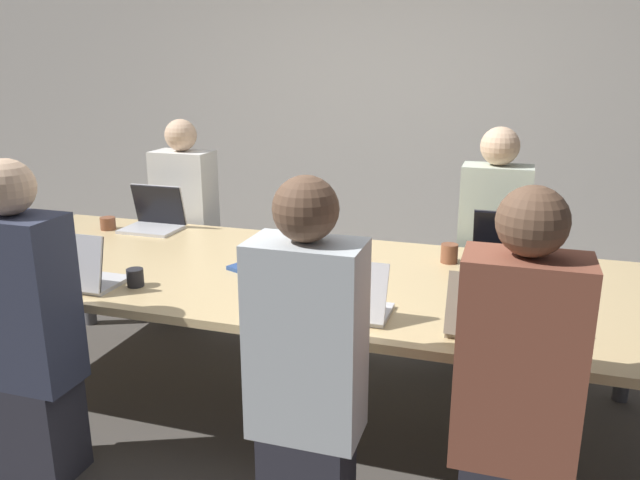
{
  "coord_description": "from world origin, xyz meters",
  "views": [
    {
      "loc": [
        1.04,
        -2.82,
        1.76
      ],
      "look_at": [
        0.12,
        0.1,
        0.88
      ],
      "focal_mm": 35.0,
      "sensor_mm": 36.0,
      "label": 1
    }
  ],
  "objects_px": {
    "laptop_near_right": "(494,318)",
    "person_near_left": "(26,330)",
    "person_far_left": "(186,224)",
    "cup_far_left": "(108,223)",
    "person_far_right": "(492,247)",
    "cup_far_right": "(449,253)",
    "laptop_far_right": "(503,248)",
    "laptop_near_midright": "(349,301)",
    "stapler": "(317,276)",
    "laptop_near_left": "(78,272)",
    "bottle_near_midright": "(296,276)",
    "cup_near_left": "(135,278)",
    "person_near_midright": "(307,373)",
    "laptop_far_left": "(155,217)",
    "person_near_right": "(515,397)"
  },
  "relations": [
    {
      "from": "cup_far_right",
      "to": "person_near_midright",
      "type": "height_order",
      "value": "person_near_midright"
    },
    {
      "from": "laptop_near_left",
      "to": "stapler",
      "type": "distance_m",
      "value": 1.13
    },
    {
      "from": "person_far_left",
      "to": "cup_far_left",
      "type": "distance_m",
      "value": 0.55
    },
    {
      "from": "laptop_near_right",
      "to": "cup_near_left",
      "type": "distance_m",
      "value": 1.65
    },
    {
      "from": "laptop_near_right",
      "to": "person_near_left",
      "type": "xyz_separation_m",
      "value": [
        -1.85,
        -0.44,
        -0.11
      ]
    },
    {
      "from": "bottle_near_midright",
      "to": "laptop_near_right",
      "type": "distance_m",
      "value": 0.89
    },
    {
      "from": "person_far_right",
      "to": "person_near_midright",
      "type": "relative_size",
      "value": 1.0
    },
    {
      "from": "cup_near_left",
      "to": "stapler",
      "type": "distance_m",
      "value": 0.87
    },
    {
      "from": "cup_far_right",
      "to": "laptop_near_midright",
      "type": "bearing_deg",
      "value": -110.34
    },
    {
      "from": "person_near_right",
      "to": "laptop_near_midright",
      "type": "bearing_deg",
      "value": -29.88
    },
    {
      "from": "person_near_left",
      "to": "cup_far_right",
      "type": "bearing_deg",
      "value": -140.4
    },
    {
      "from": "laptop_far_right",
      "to": "bottle_near_midright",
      "type": "relative_size",
      "value": 1.35
    },
    {
      "from": "person_far_right",
      "to": "laptop_far_left",
      "type": "xyz_separation_m",
      "value": [
        -2.06,
        -0.38,
        0.12
      ]
    },
    {
      "from": "person_far_right",
      "to": "laptop_near_left",
      "type": "distance_m",
      "value": 2.32
    },
    {
      "from": "person_far_left",
      "to": "cup_near_left",
      "type": "distance_m",
      "value": 1.38
    },
    {
      "from": "cup_far_right",
      "to": "cup_near_left",
      "type": "bearing_deg",
      "value": -149.49
    },
    {
      "from": "person_far_left",
      "to": "person_near_right",
      "type": "bearing_deg",
      "value": -38.29
    },
    {
      "from": "laptop_near_right",
      "to": "person_near_left",
      "type": "bearing_deg",
      "value": 13.32
    },
    {
      "from": "cup_far_left",
      "to": "laptop_near_right",
      "type": "bearing_deg",
      "value": -20.56
    },
    {
      "from": "bottle_near_midright",
      "to": "person_near_left",
      "type": "bearing_deg",
      "value": -148.84
    },
    {
      "from": "laptop_near_left",
      "to": "stapler",
      "type": "height_order",
      "value": "laptop_near_left"
    },
    {
      "from": "laptop_far_right",
      "to": "cup_near_left",
      "type": "relative_size",
      "value": 3.76
    },
    {
      "from": "person_near_right",
      "to": "cup_near_left",
      "type": "bearing_deg",
      "value": -14.25
    },
    {
      "from": "stapler",
      "to": "laptop_near_midright",
      "type": "bearing_deg",
      "value": -78.9
    },
    {
      "from": "laptop_far_right",
      "to": "laptop_near_midright",
      "type": "bearing_deg",
      "value": -121.57
    },
    {
      "from": "laptop_far_left",
      "to": "person_far_left",
      "type": "relative_size",
      "value": 0.25
    },
    {
      "from": "laptop_far_right",
      "to": "bottle_near_midright",
      "type": "bearing_deg",
      "value": -137.14
    },
    {
      "from": "laptop_near_right",
      "to": "person_near_left",
      "type": "distance_m",
      "value": 1.91
    },
    {
      "from": "cup_far_left",
      "to": "bottle_near_midright",
      "type": "bearing_deg",
      "value": -26.03
    },
    {
      "from": "person_far_right",
      "to": "cup_far_right",
      "type": "distance_m",
      "value": 0.56
    },
    {
      "from": "person_near_left",
      "to": "laptop_near_midright",
      "type": "bearing_deg",
      "value": -160.62
    },
    {
      "from": "cup_far_right",
      "to": "cup_far_left",
      "type": "height_order",
      "value": "cup_far_right"
    },
    {
      "from": "cup_far_left",
      "to": "cup_near_left",
      "type": "distance_m",
      "value": 1.14
    },
    {
      "from": "laptop_far_left",
      "to": "cup_far_left",
      "type": "xyz_separation_m",
      "value": [
        -0.28,
        -0.1,
        -0.04
      ]
    },
    {
      "from": "laptop_near_midright",
      "to": "person_near_midright",
      "type": "distance_m",
      "value": 0.46
    },
    {
      "from": "person_near_left",
      "to": "bottle_near_midright",
      "type": "bearing_deg",
      "value": -148.84
    },
    {
      "from": "cup_far_right",
      "to": "person_far_left",
      "type": "distance_m",
      "value": 1.91
    },
    {
      "from": "cup_far_left",
      "to": "laptop_near_right",
      "type": "relative_size",
      "value": 0.26
    },
    {
      "from": "laptop_near_left",
      "to": "person_near_left",
      "type": "distance_m",
      "value": 0.42
    },
    {
      "from": "cup_far_left",
      "to": "person_far_right",
      "type": "bearing_deg",
      "value": 11.58
    },
    {
      "from": "person_far_left",
      "to": "cup_far_left",
      "type": "relative_size",
      "value": 14.53
    },
    {
      "from": "bottle_near_midright",
      "to": "laptop_near_left",
      "type": "bearing_deg",
      "value": -169.32
    },
    {
      "from": "laptop_far_right",
      "to": "stapler",
      "type": "bearing_deg",
      "value": -146.04
    },
    {
      "from": "laptop_far_right",
      "to": "laptop_near_midright",
      "type": "relative_size",
      "value": 0.95
    },
    {
      "from": "cup_far_right",
      "to": "stapler",
      "type": "distance_m",
      "value": 0.76
    },
    {
      "from": "person_far_right",
      "to": "laptop_near_left",
      "type": "xyz_separation_m",
      "value": [
        -1.83,
        -1.42,
        0.12
      ]
    },
    {
      "from": "laptop_near_midright",
      "to": "laptop_near_left",
      "type": "height_order",
      "value": "laptop_near_left"
    },
    {
      "from": "cup_near_left",
      "to": "laptop_far_left",
      "type": "bearing_deg",
      "value": 116.77
    },
    {
      "from": "laptop_far_left",
      "to": "laptop_near_right",
      "type": "height_order",
      "value": "laptop_far_left"
    },
    {
      "from": "person_far_right",
      "to": "person_near_left",
      "type": "distance_m",
      "value": 2.55
    }
  ]
}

